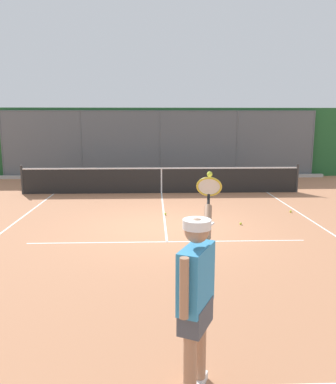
{
  "coord_description": "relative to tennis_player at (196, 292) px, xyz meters",
  "views": [
    {
      "loc": [
        0.29,
        9.51,
        2.71
      ],
      "look_at": [
        -0.04,
        0.69,
        1.05
      ],
      "focal_mm": 36.08,
      "sensor_mm": 36.0,
      "label": 1
    }
  ],
  "objects": [
    {
      "name": "ground_plane",
      "position": [
        0.11,
        -6.07,
        -1.08
      ],
      "size": [
        60.0,
        60.0,
        0.0
      ],
      "primitive_type": "plane",
      "color": "#B27551"
    },
    {
      "name": "court_line_markings",
      "position": [
        0.11,
        -4.64,
        -1.08
      ],
      "size": [
        8.06,
        10.74,
        0.01
      ],
      "color": "white",
      "rests_on": "ground"
    },
    {
      "name": "tennis_player",
      "position": [
        0.0,
        0.0,
        0.0
      ],
      "size": [
        0.6,
        1.43,
        2.11
      ],
      "rotation": [
        0.0,
        0.0,
        -2.02
      ],
      "color": "silver",
      "rests_on": "ground"
    },
    {
      "name": "tennis_ball_mid_court",
      "position": [
        -3.65,
        -7.52,
        -1.05
      ],
      "size": [
        0.07,
        0.07,
        0.07
      ],
      "primitive_type": "sphere",
      "color": "#C1D138",
      "rests_on": "ground"
    },
    {
      "name": "tennis_ball_near_baseline",
      "position": [
        0.07,
        -7.37,
        -1.05
      ],
      "size": [
        0.07,
        0.07,
        0.07
      ],
      "primitive_type": "sphere",
      "color": "#D6E042",
      "rests_on": "ground"
    },
    {
      "name": "fence_backdrop",
      "position": [
        0.11,
        -15.4,
        0.54
      ],
      "size": [
        17.63,
        1.37,
        3.26
      ],
      "color": "#565B60",
      "rests_on": "ground"
    },
    {
      "name": "tennis_ball_by_sideline",
      "position": [
        -1.87,
        -6.24,
        -1.05
      ],
      "size": [
        0.07,
        0.07,
        0.07
      ],
      "primitive_type": "sphere",
      "color": "#C1D138",
      "rests_on": "ground"
    },
    {
      "name": "tennis_net",
      "position": [
        0.11,
        -10.77,
        -0.59
      ],
      "size": [
        10.35,
        0.09,
        1.07
      ],
      "color": "#2D2D2D",
      "rests_on": "ground"
    }
  ]
}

